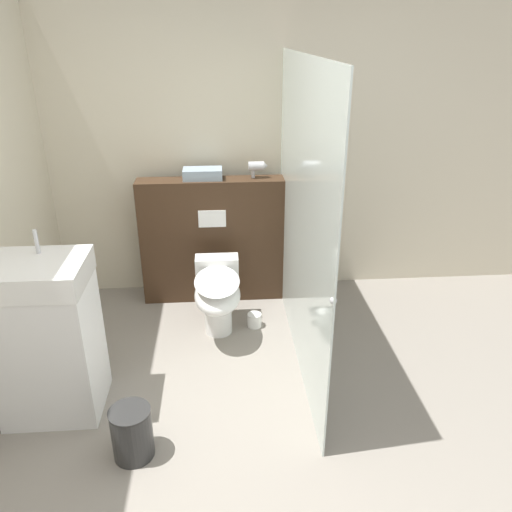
{
  "coord_description": "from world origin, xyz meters",
  "views": [
    {
      "loc": [
        -0.08,
        -1.84,
        2.13
      ],
      "look_at": [
        0.16,
        1.34,
        0.68
      ],
      "focal_mm": 35.0,
      "sensor_mm": 36.0,
      "label": 1
    }
  ],
  "objects_px": {
    "toilet": "(218,294)",
    "waste_bin": "(132,433)",
    "sink_vanity": "(47,338)",
    "hair_drier": "(257,167)"
  },
  "relations": [
    {
      "from": "hair_drier",
      "to": "waste_bin",
      "type": "bearing_deg",
      "value": -114.44
    },
    {
      "from": "hair_drier",
      "to": "waste_bin",
      "type": "relative_size",
      "value": 0.5
    },
    {
      "from": "toilet",
      "to": "waste_bin",
      "type": "xyz_separation_m",
      "value": [
        -0.47,
        -1.17,
        -0.19
      ]
    },
    {
      "from": "hair_drier",
      "to": "sink_vanity",
      "type": "bearing_deg",
      "value": -134.42
    },
    {
      "from": "toilet",
      "to": "sink_vanity",
      "type": "xyz_separation_m",
      "value": [
        -0.99,
        -0.74,
        0.15
      ]
    },
    {
      "from": "toilet",
      "to": "sink_vanity",
      "type": "relative_size",
      "value": 0.58
    },
    {
      "from": "hair_drier",
      "to": "toilet",
      "type": "bearing_deg",
      "value": -118.86
    },
    {
      "from": "sink_vanity",
      "to": "toilet",
      "type": "bearing_deg",
      "value": 36.68
    },
    {
      "from": "toilet",
      "to": "waste_bin",
      "type": "height_order",
      "value": "toilet"
    },
    {
      "from": "toilet",
      "to": "hair_drier",
      "type": "height_order",
      "value": "hair_drier"
    }
  ]
}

